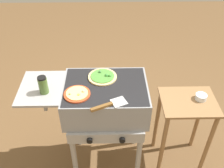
{
  "coord_description": "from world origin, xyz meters",
  "views": [
    {
      "loc": [
        0.02,
        -1.5,
        2.12
      ],
      "look_at": [
        0.05,
        0.0,
        0.92
      ],
      "focal_mm": 41.51,
      "sensor_mm": 36.0,
      "label": 1
    }
  ],
  "objects": [
    {
      "name": "prep_table",
      "position": [
        0.66,
        0.0,
        0.53
      ],
      "size": [
        0.44,
        0.36,
        0.74
      ],
      "color": "olive",
      "rests_on": "ground_plane"
    },
    {
      "name": "pizza_veggie",
      "position": [
        -0.02,
        0.11,
        0.91
      ],
      "size": [
        0.22,
        0.22,
        0.04
      ],
      "color": "#E0C17F",
      "rests_on": "grill"
    },
    {
      "name": "ground_plane",
      "position": [
        0.0,
        0.0,
        0.0
      ],
      "size": [
        8.0,
        8.0,
        0.0
      ],
      "primitive_type": "plane",
      "color": "brown"
    },
    {
      "name": "pizza_cheese",
      "position": [
        -0.2,
        -0.09,
        0.91
      ],
      "size": [
        0.19,
        0.19,
        0.03
      ],
      "color": "#C64723",
      "rests_on": "grill"
    },
    {
      "name": "grill",
      "position": [
        -0.01,
        -0.0,
        0.76
      ],
      "size": [
        0.96,
        0.53,
        0.9
      ],
      "color": "gray",
      "rests_on": "ground_plane"
    },
    {
      "name": "spatula",
      "position": [
        0.02,
        -0.21,
        0.91
      ],
      "size": [
        0.26,
        0.16,
        0.02
      ],
      "color": "#B7BABF",
      "rests_on": "grill"
    },
    {
      "name": "topping_bowl_near",
      "position": [
        0.76,
        0.02,
        0.76
      ],
      "size": [
        0.09,
        0.09,
        0.04
      ],
      "color": "silver",
      "rests_on": "prep_table"
    },
    {
      "name": "sauce_jar",
      "position": [
        -0.44,
        -0.06,
        0.97
      ],
      "size": [
        0.07,
        0.07,
        0.14
      ],
      "color": "#4C6B2D",
      "rests_on": "grill"
    }
  ]
}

